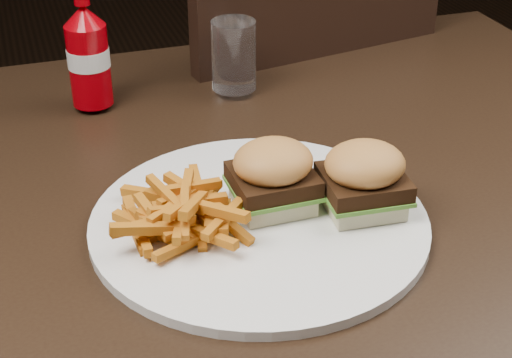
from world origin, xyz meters
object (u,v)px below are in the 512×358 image
object	(u,v)px
plate	(259,222)
tumbler	(234,55)
dining_table	(207,191)
chair_far	(257,175)
ketchup_bottle	(89,65)

from	to	relation	value
plate	tumbler	distance (m)	0.33
dining_table	chair_far	distance (m)	0.63
dining_table	plate	xyz separation A→B (m)	(0.02, -0.11, 0.03)
chair_far	plate	distance (m)	0.72
plate	dining_table	bearing A→B (deg)	102.01
chair_far	plate	bearing A→B (deg)	61.46
dining_table	ketchup_bottle	world-z (taller)	ketchup_bottle
dining_table	tumbler	xyz separation A→B (m)	(0.10, 0.20, 0.08)
dining_table	chair_far	world-z (taller)	dining_table
plate	tumbler	size ratio (longest dim) A/B	3.64
chair_far	plate	world-z (taller)	plate
dining_table	tumbler	world-z (taller)	tumbler
ketchup_bottle	tumbler	bearing A→B (deg)	-4.16
dining_table	plate	bearing A→B (deg)	-77.99
ketchup_bottle	tumbler	xyz separation A→B (m)	(0.19, -0.01, -0.01)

